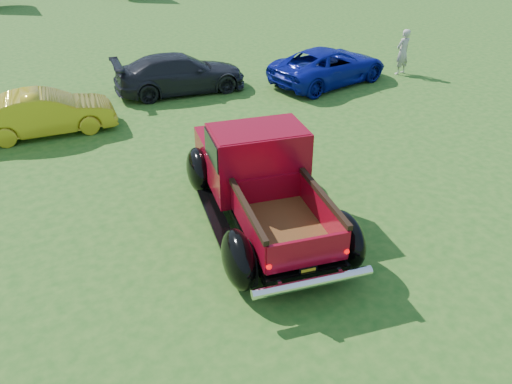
{
  "coord_description": "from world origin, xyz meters",
  "views": [
    {
      "loc": [
        -4.68,
        -7.28,
        6.04
      ],
      "look_at": [
        -0.5,
        0.2,
        1.0
      ],
      "focal_mm": 35.0,
      "sensor_mm": 36.0,
      "label": 1
    }
  ],
  "objects_px": {
    "show_car_yellow": "(46,113)",
    "spectator": "(403,52)",
    "show_car_grey": "(180,73)",
    "pickup_truck": "(258,175)",
    "show_car_blue": "(329,66)"
  },
  "relations": [
    {
      "from": "show_car_yellow",
      "to": "show_car_grey",
      "type": "xyz_separation_m",
      "value": [
        4.83,
        1.56,
        0.04
      ]
    },
    {
      "from": "show_car_blue",
      "to": "spectator",
      "type": "relative_size",
      "value": 2.71
    },
    {
      "from": "show_car_grey",
      "to": "show_car_blue",
      "type": "bearing_deg",
      "value": -101.15
    },
    {
      "from": "show_car_grey",
      "to": "show_car_blue",
      "type": "distance_m",
      "value": 5.54
    },
    {
      "from": "pickup_truck",
      "to": "spectator",
      "type": "relative_size",
      "value": 3.3
    },
    {
      "from": "show_car_yellow",
      "to": "spectator",
      "type": "bearing_deg",
      "value": -86.93
    },
    {
      "from": "show_car_yellow",
      "to": "spectator",
      "type": "xyz_separation_m",
      "value": [
        13.25,
        -0.71,
        0.24
      ]
    },
    {
      "from": "show_car_grey",
      "to": "spectator",
      "type": "xyz_separation_m",
      "value": [
        8.42,
        -2.28,
        0.2
      ]
    },
    {
      "from": "show_car_blue",
      "to": "show_car_grey",
      "type": "bearing_deg",
      "value": 62.67
    },
    {
      "from": "pickup_truck",
      "to": "show_car_yellow",
      "type": "distance_m",
      "value": 7.61
    },
    {
      "from": "show_car_grey",
      "to": "show_car_blue",
      "type": "height_order",
      "value": "show_car_grey"
    },
    {
      "from": "show_car_yellow",
      "to": "spectator",
      "type": "height_order",
      "value": "spectator"
    },
    {
      "from": "pickup_truck",
      "to": "show_car_blue",
      "type": "relative_size",
      "value": 1.22
    },
    {
      "from": "show_car_yellow",
      "to": "spectator",
      "type": "distance_m",
      "value": 13.27
    },
    {
      "from": "show_car_yellow",
      "to": "show_car_grey",
      "type": "height_order",
      "value": "show_car_grey"
    }
  ]
}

